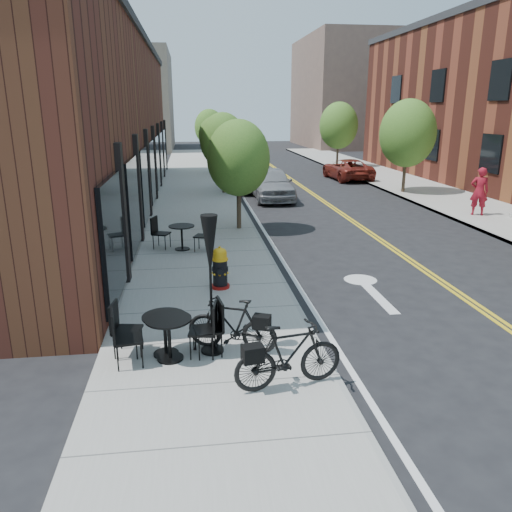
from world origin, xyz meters
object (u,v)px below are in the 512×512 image
bistro_set_c (182,234)px  pedestrian (479,191)px  parked_car_c (233,160)px  bistro_set_a (169,333)px  parked_car_a (271,183)px  fire_hydrant (220,268)px  patio_umbrella (210,256)px  bicycle_left (232,325)px  parked_car_b (248,176)px  bicycle_right (289,355)px  bistro_set_b (165,329)px  parked_car_far (347,169)px

bistro_set_c → pedestrian: bearing=38.0°
pedestrian → parked_car_c: bearing=-43.1°
bistro_set_a → parked_car_a: (4.34, 15.96, 0.17)m
fire_hydrant → parked_car_a: parked_car_a is taller
patio_umbrella → parked_car_c: (2.82, 27.95, -1.19)m
patio_umbrella → pedestrian: 15.32m
bicycle_left → patio_umbrella: size_ratio=0.66×
bistro_set_a → parked_car_a: size_ratio=0.41×
patio_umbrella → parked_car_a: 16.22m
parked_car_a → parked_car_c: (-0.78, 12.17, -0.08)m
parked_car_b → bistro_set_a: bearing=-103.9°
bicycle_right → bistro_set_b: 2.32m
parked_car_far → pedestrian: size_ratio=2.39×
pedestrian → bicycle_right: bearing=70.9°
bistro_set_b → parked_car_far: 24.38m
fire_hydrant → pedestrian: (10.82, 7.18, 0.47)m
bicycle_right → parked_car_c: bearing=-13.8°
parked_car_c → pedestrian: size_ratio=2.51×
pedestrian → bistro_set_c: bearing=38.7°
bicycle_right → pedestrian: size_ratio=0.91×
bistro_set_a → parked_car_a: bearing=66.0°
bistro_set_a → parked_car_c: size_ratio=0.39×
parked_car_far → parked_car_b: bearing=23.6°
bistro_set_b → bistro_set_c: 6.81m
parked_car_far → bistro_set_a: bearing=62.5°
bicycle_right → parked_car_a: bearing=-18.7°
bistro_set_b → patio_umbrella: patio_umbrella is taller
fire_hydrant → bicycle_right: size_ratio=0.59×
fire_hydrant → bicycle_left: fire_hydrant is taller
fire_hydrant → bicycle_left: bearing=-81.8°
patio_umbrella → parked_car_b: bearing=81.5°
bistro_set_b → parked_car_c: 28.19m
parked_car_b → bistro_set_b: bearing=-104.2°
bicycle_right → bistro_set_c: 8.29m
bicycle_left → parked_car_c: parked_car_c is taller
parked_car_b → parked_car_a: bearing=-78.6°
bistro_set_a → parked_car_far: 24.51m
patio_umbrella → parked_car_far: bearing=67.0°
patio_umbrella → parked_car_c: patio_umbrella is taller
bicycle_right → parked_car_a: size_ratio=0.38×
parked_car_a → parked_car_c: parked_car_a is taller
bistro_set_a → patio_umbrella: bearing=5.4°
bicycle_right → pedestrian: pedestrian is taller
bicycle_left → parked_car_a: size_ratio=0.36×
parked_car_c → fire_hydrant: bearing=-97.2°
bistro_set_a → parked_car_c: (3.56, 28.13, 0.08)m
parked_car_far → fire_hydrant: bearing=61.3°
patio_umbrella → parked_car_b: 19.06m
bicycle_right → bistro_set_b: bearing=45.5°
bicycle_right → parked_car_b: size_ratio=0.39×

